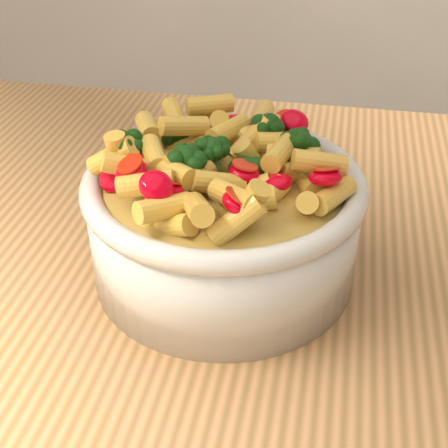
# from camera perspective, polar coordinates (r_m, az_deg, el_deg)

# --- Properties ---
(table) EXTENTS (1.20, 0.80, 0.90)m
(table) POSITION_cam_1_polar(r_m,az_deg,el_deg) (0.68, -4.50, -9.92)
(table) COLOR tan
(table) RESTS_ON ground
(serving_bowl) EXTENTS (0.25, 0.25, 0.11)m
(serving_bowl) POSITION_cam_1_polar(r_m,az_deg,el_deg) (0.56, -0.00, 0.11)
(serving_bowl) COLOR silver
(serving_bowl) RESTS_ON table
(pasta_salad) EXTENTS (0.20, 0.20, 0.04)m
(pasta_salad) POSITION_cam_1_polar(r_m,az_deg,el_deg) (0.53, -0.00, 6.08)
(pasta_salad) COLOR gold
(pasta_salad) RESTS_ON serving_bowl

